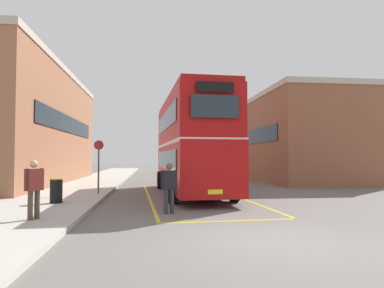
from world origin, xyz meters
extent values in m
plane|color=#66605B|center=(0.00, 14.40, 0.00)|extent=(135.60, 135.60, 0.00)
cube|color=#B2ADA3|center=(-6.50, 16.80, 0.07)|extent=(4.00, 57.60, 0.14)
cube|color=#9E6647|center=(-10.85, 16.65, 3.68)|extent=(5.50, 18.35, 7.36)
cube|color=#19232D|center=(-8.07, 16.65, 4.05)|extent=(0.06, 13.94, 1.10)
cube|color=#BCB29E|center=(-10.85, 16.65, 7.54)|extent=(5.62, 18.47, 0.36)
cube|color=brown|center=(9.05, 18.57, 3.13)|extent=(7.09, 13.32, 6.26)
cube|color=#19232D|center=(5.47, 18.57, 3.44)|extent=(0.06, 10.12, 1.10)
cube|color=#BCB29E|center=(9.05, 18.57, 6.44)|extent=(7.21, 13.44, 0.36)
cylinder|color=black|center=(-2.00, 12.48, 0.50)|extent=(0.33, 1.01, 1.00)
cylinder|color=black|center=(0.52, 12.61, 0.50)|extent=(0.33, 1.01, 1.00)
cylinder|color=black|center=(-1.67, 6.17, 0.50)|extent=(0.33, 1.01, 1.00)
cylinder|color=black|center=(0.85, 6.31, 0.50)|extent=(0.33, 1.01, 1.00)
cube|color=#A80F0F|center=(-0.57, 9.39, 1.40)|extent=(2.98, 10.30, 2.10)
cube|color=#A80F0F|center=(-0.57, 9.39, 3.50)|extent=(2.97, 10.10, 2.10)
cube|color=#A80F0F|center=(-0.57, 9.39, 4.65)|extent=(2.87, 9.99, 0.20)
cube|color=white|center=(-0.57, 9.39, 2.45)|extent=(3.01, 10.20, 0.14)
cube|color=#232D38|center=(-1.82, 9.33, 1.70)|extent=(0.47, 8.34, 0.84)
cube|color=#232D38|center=(-1.82, 9.33, 3.60)|extent=(0.47, 8.34, 0.84)
cube|color=#232D38|center=(0.67, 9.46, 1.70)|extent=(0.47, 8.34, 0.84)
cube|color=#232D38|center=(0.67, 9.46, 3.60)|extent=(0.47, 8.34, 0.84)
cube|color=#232D38|center=(-0.30, 4.29, 3.60)|extent=(1.71, 0.13, 0.80)
cube|color=black|center=(-0.30, 4.29, 4.28)|extent=(1.35, 0.11, 0.36)
cube|color=#232D38|center=(-0.85, 14.50, 1.80)|extent=(1.96, 0.14, 1.00)
cube|color=yellow|center=(-0.30, 4.29, 0.63)|extent=(0.52, 0.06, 0.16)
cylinder|color=black|center=(0.83, 30.31, 0.46)|extent=(0.38, 0.95, 0.92)
cylinder|color=black|center=(3.30, 30.64, 0.46)|extent=(0.38, 0.95, 0.92)
cylinder|color=black|center=(1.56, 24.86, 0.46)|extent=(0.38, 0.95, 0.92)
cylinder|color=black|center=(4.03, 25.19, 0.46)|extent=(0.38, 0.95, 0.92)
cube|color=silver|center=(2.43, 27.75, 1.60)|extent=(3.61, 9.40, 2.60)
cube|color=silver|center=(2.43, 27.75, 2.96)|extent=(3.42, 9.02, 0.12)
cube|color=#232D38|center=(1.21, 27.59, 1.95)|extent=(1.00, 7.27, 0.96)
cube|color=#232D38|center=(3.64, 27.91, 1.95)|extent=(1.00, 7.27, 0.96)
cube|color=#232D38|center=(1.81, 32.31, 1.90)|extent=(1.92, 0.30, 1.10)
cylinder|color=#2D2D38|center=(-1.82, 3.80, 0.40)|extent=(0.14, 0.14, 0.79)
cylinder|color=#2D2D38|center=(-2.02, 3.75, 0.40)|extent=(0.14, 0.14, 0.79)
cube|color=black|center=(-1.92, 3.77, 1.09)|extent=(0.50, 0.33, 0.60)
cylinder|color=black|center=(-1.70, 3.83, 1.12)|extent=(0.09, 0.09, 0.57)
cylinder|color=black|center=(-2.15, 3.71, 1.12)|extent=(0.09, 0.09, 0.57)
sphere|color=brown|center=(-1.92, 3.75, 1.53)|extent=(0.22, 0.22, 0.22)
cylinder|color=#473828|center=(-5.72, 2.33, 0.53)|extent=(0.14, 0.14, 0.78)
cylinder|color=#473828|center=(-5.60, 2.50, 0.53)|extent=(0.14, 0.14, 0.78)
cube|color=#591E19|center=(-5.66, 2.41, 1.21)|extent=(0.44, 0.50, 0.59)
cylinder|color=#591E19|center=(-5.79, 2.23, 1.24)|extent=(0.09, 0.09, 0.56)
cylinder|color=#591E19|center=(-5.53, 2.60, 1.24)|extent=(0.09, 0.09, 0.56)
sphere|color=tan|center=(-5.68, 2.42, 1.64)|extent=(0.21, 0.21, 0.21)
cylinder|color=black|center=(-5.98, 5.79, 0.57)|extent=(0.44, 0.44, 0.86)
cylinder|color=olive|center=(-5.98, 5.79, 1.02)|extent=(0.47, 0.47, 0.04)
cylinder|color=#4C4C51|center=(-4.94, 8.97, 1.36)|extent=(0.08, 0.08, 2.43)
cylinder|color=red|center=(-4.94, 8.97, 2.39)|extent=(0.44, 0.12, 0.44)
cube|color=gold|center=(-2.60, 8.27, 0.00)|extent=(0.77, 12.17, 0.01)
cube|color=gold|center=(1.45, 8.48, 0.00)|extent=(0.77, 12.17, 0.01)
cube|color=gold|center=(-0.25, 2.29, 0.00)|extent=(4.17, 0.34, 0.01)
camera|label=1|loc=(-2.49, -7.31, 1.83)|focal=31.86mm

